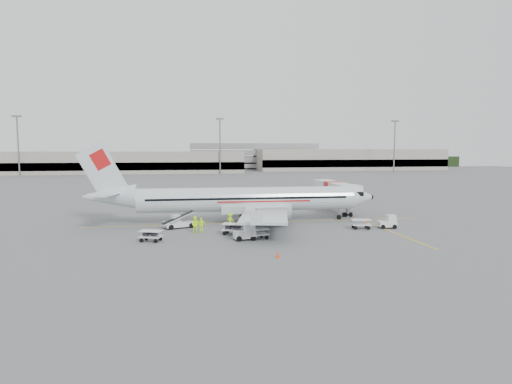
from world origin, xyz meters
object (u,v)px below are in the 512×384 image
tug_fore (387,222)px  tug_mid (245,232)px  aircraft (247,183)px  tug_aft (172,222)px  jet_bridge (333,196)px  belt_loader (179,218)px

tug_fore → tug_mid: (-17.88, -3.85, 0.06)m
aircraft → tug_aft: 10.89m
tug_mid → tug_aft: tug_mid is taller
jet_bridge → tug_mid: bearing=-129.3°
tug_fore → tug_aft: 25.92m
aircraft → tug_fore: size_ratio=17.82×
jet_bridge → tug_fore: size_ratio=8.34×
aircraft → belt_loader: 10.03m
aircraft → jet_bridge: 17.10m
tug_aft → tug_fore: bearing=-32.1°
belt_loader → tug_mid: 10.58m
tug_fore → tug_mid: bearing=-161.4°
tug_fore → tug_mid: tug_mid is taller
aircraft → jet_bridge: size_ratio=2.14×
tug_fore → tug_mid: 18.29m
jet_bridge → tug_mid: (-16.68, -19.39, -1.41)m
jet_bridge → belt_loader: bearing=-153.0°
belt_loader → tug_fore: size_ratio=2.23×
belt_loader → tug_aft: size_ratio=2.33×
belt_loader → tug_fore: belt_loader is taller
tug_aft → belt_loader: bearing=-40.8°
belt_loader → tug_mid: (6.78, -8.11, -0.39)m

